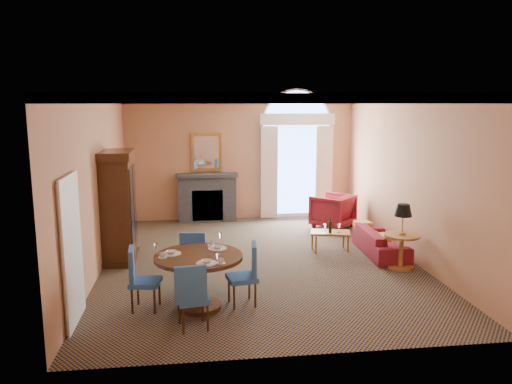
{
  "coord_description": "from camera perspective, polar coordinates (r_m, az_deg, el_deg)",
  "views": [
    {
      "loc": [
        -1.26,
        -9.35,
        3.1
      ],
      "look_at": [
        0.0,
        0.5,
        1.3
      ],
      "focal_mm": 35.0,
      "sensor_mm": 36.0,
      "label": 1
    }
  ],
  "objects": [
    {
      "name": "dining_chair_east",
      "position": [
        7.77,
        -0.95,
        -8.92
      ],
      "size": [
        0.49,
        0.49,
        0.96
      ],
      "rotation": [
        0.0,
        0.0,
        1.73
      ],
      "color": "#28579D",
      "rests_on": "ground"
    },
    {
      "name": "armoire",
      "position": [
        10.11,
        -15.44,
        -1.81
      ],
      "size": [
        0.62,
        1.11,
        2.18
      ],
      "color": "#331B0B",
      "rests_on": "ground"
    },
    {
      "name": "dining_table",
      "position": [
        7.64,
        -6.55,
        -8.82
      ],
      "size": [
        1.33,
        1.33,
        1.04
      ],
      "color": "#331B0B",
      "rests_on": "ground"
    },
    {
      "name": "ground",
      "position": [
        9.94,
        0.37,
        -7.91
      ],
      "size": [
        7.5,
        7.5,
        0.0
      ],
      "primitive_type": "plane",
      "color": "#111836",
      "rests_on": "ground"
    },
    {
      "name": "dining_chair_north",
      "position": [
        8.39,
        -7.17,
        -7.53
      ],
      "size": [
        0.5,
        0.5,
        0.96
      ],
      "rotation": [
        0.0,
        0.0,
        2.96
      ],
      "color": "#28579D",
      "rests_on": "ground"
    },
    {
      "name": "dining_chair_west",
      "position": [
        7.77,
        -13.25,
        -9.2
      ],
      "size": [
        0.49,
        0.49,
        0.96
      ],
      "rotation": [
        0.0,
        0.0,
        -1.73
      ],
      "color": "#28579D",
      "rests_on": "ground"
    },
    {
      "name": "side_table",
      "position": [
        9.73,
        16.37,
        -4.19
      ],
      "size": [
        0.65,
        0.65,
        1.21
      ],
      "color": "#A86F32",
      "rests_on": "ground"
    },
    {
      "name": "coffee_table",
      "position": [
        10.62,
        8.49,
        -4.64
      ],
      "size": [
        0.9,
        0.64,
        0.72
      ],
      "rotation": [
        0.0,
        0.0,
        -0.25
      ],
      "color": "#A86F32",
      "rests_on": "ground"
    },
    {
      "name": "armchair",
      "position": [
        12.6,
        8.74,
        -2.15
      ],
      "size": [
        1.28,
        1.27,
        0.83
      ],
      "primitive_type": "imported",
      "rotation": [
        0.0,
        0.0,
        3.93
      ],
      "color": "maroon",
      "rests_on": "ground"
    },
    {
      "name": "sofa",
      "position": [
        10.63,
        14.07,
        -5.55
      ],
      "size": [
        0.75,
        1.79,
        0.52
      ],
      "primitive_type": "imported",
      "rotation": [
        0.0,
        0.0,
        1.54
      ],
      "color": "maroon",
      "rests_on": "ground"
    },
    {
      "name": "room_envelope",
      "position": [
        10.11,
        -0.26,
        6.92
      ],
      "size": [
        6.04,
        7.52,
        3.45
      ],
      "color": "tan",
      "rests_on": "ground"
    },
    {
      "name": "dining_chair_south",
      "position": [
        6.95,
        -7.33,
        -11.37
      ],
      "size": [
        0.49,
        0.5,
        0.96
      ],
      "rotation": [
        0.0,
        0.0,
        0.17
      ],
      "color": "#28579D",
      "rests_on": "ground"
    }
  ]
}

